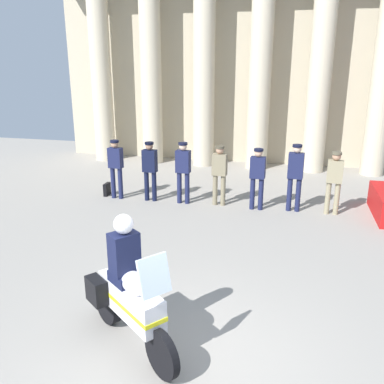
{
  "coord_description": "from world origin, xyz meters",
  "views": [
    {
      "loc": [
        1.23,
        -4.31,
        3.75
      ],
      "look_at": [
        -0.6,
        3.23,
        1.31
      ],
      "focal_mm": 39.11,
      "sensor_mm": 36.0,
      "label": 1
    }
  ],
  "objects_px": {
    "officer_in_row_0": "(116,164)",
    "officer_in_row_1": "(150,167)",
    "officer_in_row_6": "(334,178)",
    "officer_in_row_3": "(219,171)",
    "briefcase_on_ground": "(107,189)",
    "officer_in_row_2": "(183,168)",
    "officer_in_row_4": "(258,174)",
    "officer_in_row_5": "(295,172)",
    "motorcycle_with_rider": "(128,293)"
  },
  "relations": [
    {
      "from": "officer_in_row_0",
      "to": "officer_in_row_1",
      "type": "distance_m",
      "value": 0.99
    },
    {
      "from": "officer_in_row_0",
      "to": "officer_in_row_1",
      "type": "bearing_deg",
      "value": -173.87
    },
    {
      "from": "officer_in_row_6",
      "to": "officer_in_row_3",
      "type": "bearing_deg",
      "value": 4.27
    },
    {
      "from": "officer_in_row_6",
      "to": "briefcase_on_ground",
      "type": "bearing_deg",
      "value": 3.84
    },
    {
      "from": "officer_in_row_2",
      "to": "officer_in_row_1",
      "type": "bearing_deg",
      "value": 4.53
    },
    {
      "from": "officer_in_row_1",
      "to": "officer_in_row_3",
      "type": "height_order",
      "value": "officer_in_row_1"
    },
    {
      "from": "officer_in_row_1",
      "to": "officer_in_row_0",
      "type": "bearing_deg",
      "value": 6.13
    },
    {
      "from": "officer_in_row_0",
      "to": "officer_in_row_1",
      "type": "height_order",
      "value": "officer_in_row_0"
    },
    {
      "from": "officer_in_row_4",
      "to": "officer_in_row_5",
      "type": "bearing_deg",
      "value": -169.05
    },
    {
      "from": "officer_in_row_2",
      "to": "officer_in_row_3",
      "type": "xyz_separation_m",
      "value": [
        0.98,
        0.08,
        -0.04
      ]
    },
    {
      "from": "officer_in_row_1",
      "to": "briefcase_on_ground",
      "type": "height_order",
      "value": "officer_in_row_1"
    },
    {
      "from": "officer_in_row_0",
      "to": "officer_in_row_2",
      "type": "distance_m",
      "value": 1.94
    },
    {
      "from": "officer_in_row_5",
      "to": "briefcase_on_ground",
      "type": "distance_m",
      "value": 5.35
    },
    {
      "from": "officer_in_row_2",
      "to": "officer_in_row_5",
      "type": "bearing_deg",
      "value": -173.91
    },
    {
      "from": "officer_in_row_5",
      "to": "officer_in_row_6",
      "type": "height_order",
      "value": "officer_in_row_5"
    },
    {
      "from": "officer_in_row_0",
      "to": "briefcase_on_ground",
      "type": "bearing_deg",
      "value": -19.25
    },
    {
      "from": "officer_in_row_0",
      "to": "officer_in_row_2",
      "type": "height_order",
      "value": "officer_in_row_2"
    },
    {
      "from": "briefcase_on_ground",
      "to": "officer_in_row_4",
      "type": "bearing_deg",
      "value": -2.56
    },
    {
      "from": "officer_in_row_3",
      "to": "officer_in_row_4",
      "type": "relative_size",
      "value": 1.0
    },
    {
      "from": "officer_in_row_5",
      "to": "officer_in_row_3",
      "type": "bearing_deg",
      "value": 4.34
    },
    {
      "from": "officer_in_row_6",
      "to": "motorcycle_with_rider",
      "type": "relative_size",
      "value": 0.85
    },
    {
      "from": "officer_in_row_0",
      "to": "officer_in_row_6",
      "type": "height_order",
      "value": "officer_in_row_0"
    },
    {
      "from": "officer_in_row_0",
      "to": "motorcycle_with_rider",
      "type": "relative_size",
      "value": 0.88
    },
    {
      "from": "officer_in_row_3",
      "to": "officer_in_row_6",
      "type": "height_order",
      "value": "officer_in_row_3"
    },
    {
      "from": "officer_in_row_4",
      "to": "briefcase_on_ground",
      "type": "relative_size",
      "value": 4.52
    },
    {
      "from": "officer_in_row_2",
      "to": "motorcycle_with_rider",
      "type": "xyz_separation_m",
      "value": [
        0.82,
        -5.97,
        -0.2
      ]
    },
    {
      "from": "officer_in_row_0",
      "to": "motorcycle_with_rider",
      "type": "xyz_separation_m",
      "value": [
        2.76,
        -5.95,
        -0.19
      ]
    },
    {
      "from": "officer_in_row_4",
      "to": "officer_in_row_6",
      "type": "xyz_separation_m",
      "value": [
        1.9,
        0.09,
        -0.01
      ]
    },
    {
      "from": "officer_in_row_4",
      "to": "briefcase_on_ground",
      "type": "height_order",
      "value": "officer_in_row_4"
    },
    {
      "from": "officer_in_row_6",
      "to": "briefcase_on_ground",
      "type": "xyz_separation_m",
      "value": [
        -6.23,
        0.1,
        -0.77
      ]
    },
    {
      "from": "officer_in_row_0",
      "to": "officer_in_row_3",
      "type": "xyz_separation_m",
      "value": [
        2.92,
        0.1,
        -0.03
      ]
    },
    {
      "from": "officer_in_row_3",
      "to": "officer_in_row_6",
      "type": "relative_size",
      "value": 1.01
    },
    {
      "from": "officer_in_row_2",
      "to": "officer_in_row_6",
      "type": "relative_size",
      "value": 1.04
    },
    {
      "from": "officer_in_row_6",
      "to": "briefcase_on_ground",
      "type": "relative_size",
      "value": 4.49
    },
    {
      "from": "officer_in_row_0",
      "to": "officer_in_row_1",
      "type": "xyz_separation_m",
      "value": [
        0.99,
        0.02,
        -0.01
      ]
    },
    {
      "from": "officer_in_row_2",
      "to": "officer_in_row_3",
      "type": "bearing_deg",
      "value": -170.41
    },
    {
      "from": "officer_in_row_5",
      "to": "briefcase_on_ground",
      "type": "xyz_separation_m",
      "value": [
        -5.28,
        0.09,
        -0.86
      ]
    },
    {
      "from": "officer_in_row_0",
      "to": "briefcase_on_ground",
      "type": "distance_m",
      "value": 0.92
    },
    {
      "from": "officer_in_row_1",
      "to": "motorcycle_with_rider",
      "type": "bearing_deg",
      "value": 111.21
    },
    {
      "from": "officer_in_row_0",
      "to": "officer_in_row_3",
      "type": "bearing_deg",
      "value": -173.23
    },
    {
      "from": "officer_in_row_0",
      "to": "officer_in_row_6",
      "type": "bearing_deg",
      "value": -174.48
    },
    {
      "from": "officer_in_row_2",
      "to": "officer_in_row_3",
      "type": "height_order",
      "value": "officer_in_row_2"
    },
    {
      "from": "officer_in_row_2",
      "to": "officer_in_row_5",
      "type": "distance_m",
      "value": 2.94
    },
    {
      "from": "officer_in_row_4",
      "to": "officer_in_row_1",
      "type": "bearing_deg",
      "value": 4.02
    },
    {
      "from": "officer_in_row_2",
      "to": "officer_in_row_5",
      "type": "xyz_separation_m",
      "value": [
        2.94,
        0.07,
        0.04
      ]
    },
    {
      "from": "officer_in_row_3",
      "to": "officer_in_row_4",
      "type": "bearing_deg",
      "value": 178.2
    },
    {
      "from": "officer_in_row_1",
      "to": "briefcase_on_ground",
      "type": "relative_size",
      "value": 4.6
    },
    {
      "from": "officer_in_row_4",
      "to": "officer_in_row_5",
      "type": "distance_m",
      "value": 0.95
    },
    {
      "from": "officer_in_row_1",
      "to": "officer_in_row_4",
      "type": "distance_m",
      "value": 2.94
    },
    {
      "from": "officer_in_row_5",
      "to": "briefcase_on_ground",
      "type": "bearing_deg",
      "value": 3.79
    }
  ]
}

